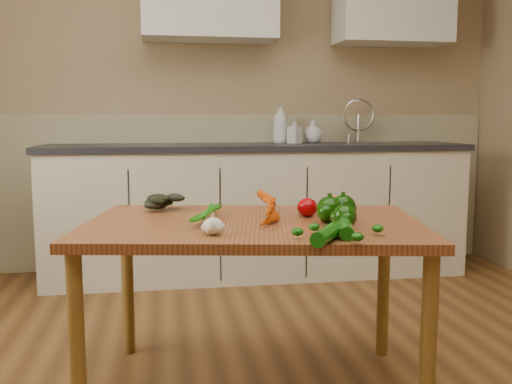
{
  "coord_description": "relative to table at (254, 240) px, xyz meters",
  "views": [
    {
      "loc": [
        -0.43,
        -1.63,
        1.07
      ],
      "look_at": [
        -0.04,
        0.74,
        0.76
      ],
      "focal_mm": 40.0,
      "sensor_mm": 36.0,
      "label": 1
    }
  ],
  "objects": [
    {
      "name": "tomato_b",
      "position": [
        0.33,
        0.1,
        0.11
      ],
      "size": [
        0.08,
        0.08,
        0.07
      ],
      "primitive_type": "ellipsoid",
      "color": "#D83905",
      "rests_on": "table"
    },
    {
      "name": "soap_bottle_b",
      "position": [
        0.57,
        1.76,
        0.38
      ],
      "size": [
        0.11,
        0.11,
        0.17
      ],
      "primitive_type": "imported",
      "rotation": [
        0.0,
        0.0,
        5.38
      ],
      "color": "silver",
      "rests_on": "counter_run"
    },
    {
      "name": "pepper_c",
      "position": [
        0.3,
        -0.2,
        0.12
      ],
      "size": [
        0.09,
        0.09,
        0.09
      ],
      "primitive_type": "sphere",
      "color": "#0B3102",
      "rests_on": "table"
    },
    {
      "name": "room",
      "position": [
        0.09,
        -0.32,
        0.64
      ],
      "size": [
        4.04,
        5.04,
        2.64
      ],
      "color": "brown",
      "rests_on": "ground"
    },
    {
      "name": "tomato_c",
      "position": [
        0.36,
        0.11,
        0.11
      ],
      "size": [
        0.08,
        0.08,
        0.08
      ],
      "primitive_type": "ellipsoid",
      "color": "#D83905",
      "rests_on": "table"
    },
    {
      "name": "tomato_a",
      "position": [
        0.23,
        0.06,
        0.11
      ],
      "size": [
        0.08,
        0.08,
        0.08
      ],
      "primitive_type": "ellipsoid",
      "color": "#970206",
      "rests_on": "table"
    },
    {
      "name": "counter_run",
      "position": [
        0.3,
        1.7,
        -0.15
      ],
      "size": [
        2.84,
        0.64,
        1.14
      ],
      "color": "beige",
      "rests_on": "ground"
    },
    {
      "name": "garlic_bulb",
      "position": [
        -0.18,
        -0.24,
        0.11
      ],
      "size": [
        0.07,
        0.07,
        0.06
      ],
      "primitive_type": "ellipsoid",
      "color": "white",
      "rests_on": "table"
    },
    {
      "name": "zucchini_a",
      "position": [
        0.27,
        -0.31,
        0.1
      ],
      "size": [
        0.11,
        0.22,
        0.05
      ],
      "primitive_type": "cylinder",
      "rotation": [
        1.57,
        0.0,
        -0.28
      ],
      "color": "#0A4A07",
      "rests_on": "table"
    },
    {
      "name": "leafy_greens",
      "position": [
        -0.35,
        0.3,
        0.12
      ],
      "size": [
        0.18,
        0.16,
        0.09
      ],
      "primitive_type": null,
      "color": "black",
      "rests_on": "table"
    },
    {
      "name": "soap_bottle_a",
      "position": [
        0.49,
        1.84,
        0.44
      ],
      "size": [
        0.15,
        0.15,
        0.28
      ],
      "primitive_type": "imported",
      "rotation": [
        0.0,
        0.0,
        5.8
      ],
      "color": "silver",
      "rests_on": "counter_run"
    },
    {
      "name": "zucchini_b",
      "position": [
        0.17,
        -0.41,
        0.1
      ],
      "size": [
        0.15,
        0.19,
        0.05
      ],
      "primitive_type": "cylinder",
      "rotation": [
        1.57,
        0.0,
        -0.58
      ],
      "color": "#0A4A07",
      "rests_on": "table"
    },
    {
      "name": "pepper_a",
      "position": [
        0.27,
        -0.09,
        0.13
      ],
      "size": [
        0.1,
        0.1,
        0.1
      ],
      "primitive_type": "sphere",
      "color": "#0B3102",
      "rests_on": "table"
    },
    {
      "name": "pepper_b",
      "position": [
        0.33,
        -0.07,
        0.13
      ],
      "size": [
        0.1,
        0.1,
        0.1
      ],
      "primitive_type": "sphere",
      "color": "#0B3102",
      "rests_on": "table"
    },
    {
      "name": "carrot_bunch",
      "position": [
        -0.01,
        0.03,
        0.11
      ],
      "size": [
        0.26,
        0.22,
        0.06
      ],
      "primitive_type": null,
      "rotation": [
        0.0,
        0.0,
        -0.18
      ],
      "color": "#C64104",
      "rests_on": "table"
    },
    {
      "name": "table",
      "position": [
        0.0,
        0.0,
        0.0
      ],
      "size": [
        1.39,
        1.03,
        0.68
      ],
      "rotation": [
        0.0,
        0.0,
        -0.18
      ],
      "color": "brown",
      "rests_on": "ground"
    },
    {
      "name": "soap_bottle_c",
      "position": [
        0.72,
        1.81,
        0.38
      ],
      "size": [
        0.18,
        0.18,
        0.16
      ],
      "primitive_type": "imported",
      "rotation": [
        0.0,
        0.0,
        5.6
      ],
      "color": "silver",
      "rests_on": "counter_run"
    }
  ]
}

